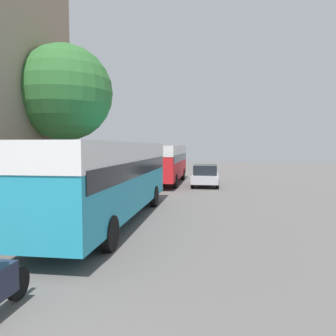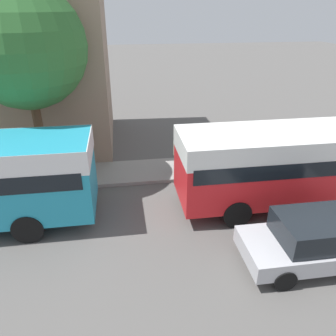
% 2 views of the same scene
% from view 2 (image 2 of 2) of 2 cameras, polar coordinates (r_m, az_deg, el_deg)
% --- Properties ---
extents(building_midblock, '(6.93, 9.51, 11.60)m').
position_cam_2_polar(building_midblock, '(18.65, -26.78, 20.67)').
color(building_midblock, gray).
rests_on(building_midblock, ground_plane).
extents(bus_following, '(2.58, 9.41, 2.95)m').
position_cam_2_polar(bus_following, '(12.95, 22.94, 1.88)').
color(bus_following, red).
rests_on(bus_following, ground_plane).
extents(car_crossing, '(1.94, 4.29, 1.55)m').
position_cam_2_polar(car_crossing, '(10.56, 24.47, -11.32)').
color(car_crossing, '#B7B7BC').
rests_on(car_crossing, ground_plane).
extents(pedestrian_near_curb, '(0.35, 0.35, 1.60)m').
position_cam_2_polar(pedestrian_near_curb, '(14.53, 1.62, 2.55)').
color(pedestrian_near_curb, '#232838').
rests_on(pedestrian_near_curb, sidewalk).
extents(street_tree, '(4.63, 4.63, 7.67)m').
position_cam_2_polar(street_tree, '(13.88, -23.80, 18.76)').
color(street_tree, brown).
rests_on(street_tree, sidewalk).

